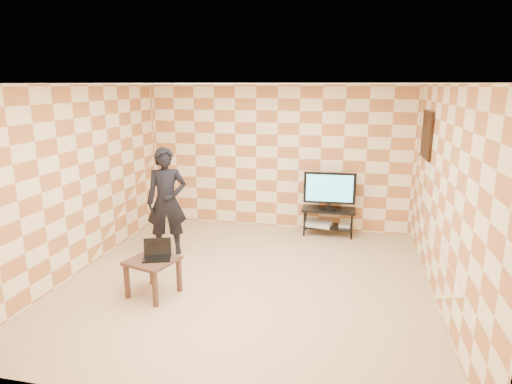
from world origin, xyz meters
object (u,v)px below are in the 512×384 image
tv (330,189)px  side_table (153,265)px  person (167,202)px  tv_stand (328,216)px

tv → side_table: bearing=-126.7°
tv → side_table: tv is taller
tv → person: (-2.51, -1.43, -0.00)m
tv → side_table: 3.57m
side_table → person: (-0.40, 1.41, 0.46)m
tv → person: 2.89m
side_table → tv: bearing=53.3°
person → side_table: bearing=-94.7°
tv_stand → tv: (-0.00, -0.00, 0.51)m
tv_stand → person: (-2.51, -1.44, 0.51)m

